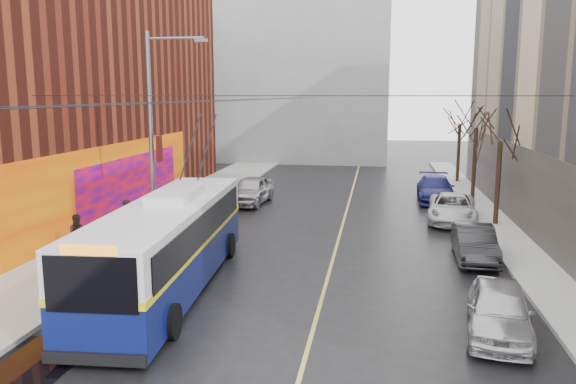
# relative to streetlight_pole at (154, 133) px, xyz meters

# --- Properties ---
(ground) EXTENTS (140.00, 140.00, 0.00)m
(ground) POSITION_rel_streetlight_pole_xyz_m (6.14, -10.00, -4.85)
(ground) COLOR black
(ground) RESTS_ON ground
(sidewalk_left) EXTENTS (4.00, 60.00, 0.15)m
(sidewalk_left) POSITION_rel_streetlight_pole_xyz_m (-1.86, 2.00, -4.77)
(sidewalk_left) COLOR gray
(sidewalk_left) RESTS_ON ground
(sidewalk_right) EXTENTS (2.00, 60.00, 0.15)m
(sidewalk_right) POSITION_rel_streetlight_pole_xyz_m (15.14, 2.00, -4.77)
(sidewalk_right) COLOR gray
(sidewalk_right) RESTS_ON ground
(lane_line) EXTENTS (0.12, 50.00, 0.01)m
(lane_line) POSITION_rel_streetlight_pole_xyz_m (7.64, 4.00, -4.84)
(lane_line) COLOR #BFB74C
(lane_line) RESTS_ON ground
(building_left) EXTENTS (12.11, 36.00, 14.00)m
(building_left) POSITION_rel_streetlight_pole_xyz_m (-9.85, 3.99, 2.14)
(building_left) COLOR #4F180F
(building_left) RESTS_ON ground
(building_far) EXTENTS (20.50, 12.10, 18.00)m
(building_far) POSITION_rel_streetlight_pole_xyz_m (0.14, 34.99, 4.17)
(building_far) COLOR gray
(building_far) RESTS_ON ground
(streetlight_pole) EXTENTS (2.65, 0.60, 9.00)m
(streetlight_pole) POSITION_rel_streetlight_pole_xyz_m (0.00, 0.00, 0.00)
(streetlight_pole) COLOR slate
(streetlight_pole) RESTS_ON ground
(catenary_wires) EXTENTS (18.00, 60.00, 0.22)m
(catenary_wires) POSITION_rel_streetlight_pole_xyz_m (3.60, 4.77, 1.40)
(catenary_wires) COLOR black
(tree_near) EXTENTS (3.20, 3.20, 6.40)m
(tree_near) POSITION_rel_streetlight_pole_xyz_m (15.14, 6.00, 0.13)
(tree_near) COLOR black
(tree_near) RESTS_ON ground
(tree_mid) EXTENTS (3.20, 3.20, 6.68)m
(tree_mid) POSITION_rel_streetlight_pole_xyz_m (15.14, 13.00, 0.41)
(tree_mid) COLOR black
(tree_mid) RESTS_ON ground
(tree_far) EXTENTS (3.20, 3.20, 6.57)m
(tree_far) POSITION_rel_streetlight_pole_xyz_m (15.14, 20.00, 0.30)
(tree_far) COLOR black
(tree_far) RESTS_ON ground
(puddle) EXTENTS (2.02, 2.62, 0.01)m
(puddle) POSITION_rel_streetlight_pole_xyz_m (1.18, -10.73, -4.84)
(puddle) COLOR black
(puddle) RESTS_ON ground
(pigeons_flying) EXTENTS (2.14, 1.25, 1.48)m
(pigeons_flying) POSITION_rel_streetlight_pole_xyz_m (3.76, 0.21, 2.50)
(pigeons_flying) COLOR slate
(trolleybus) EXTENTS (3.36, 12.05, 5.65)m
(trolleybus) POSITION_rel_streetlight_pole_xyz_m (2.49, -5.18, -3.28)
(trolleybus) COLOR #0A134E
(trolleybus) RESTS_ON ground
(parked_car_a) EXTENTS (2.28, 4.32, 1.40)m
(parked_car_a) POSITION_rel_streetlight_pole_xyz_m (12.63, -7.33, -4.15)
(parked_car_a) COLOR #B9B8BD
(parked_car_a) RESTS_ON ground
(parked_car_b) EXTENTS (1.56, 4.18, 1.37)m
(parked_car_b) POSITION_rel_streetlight_pole_xyz_m (13.14, -0.17, -4.16)
(parked_car_b) COLOR #232426
(parked_car_b) RESTS_ON ground
(parked_car_c) EXTENTS (2.90, 5.32, 1.41)m
(parked_car_c) POSITION_rel_streetlight_pole_xyz_m (13.14, 6.73, -4.14)
(parked_car_c) COLOR silver
(parked_car_c) RESTS_ON ground
(parked_car_d) EXTENTS (2.30, 5.34, 1.53)m
(parked_car_d) POSITION_rel_streetlight_pole_xyz_m (12.84, 12.42, -4.08)
(parked_car_d) COLOR navy
(parked_car_d) RESTS_ON ground
(following_car) EXTENTS (2.35, 4.94, 1.63)m
(following_car) POSITION_rel_streetlight_pole_xyz_m (1.84, 9.88, -4.03)
(following_car) COLOR #9E9DA2
(following_car) RESTS_ON ground
(pedestrian_a) EXTENTS (0.64, 0.78, 1.84)m
(pedestrian_a) POSITION_rel_streetlight_pole_xyz_m (-1.29, -0.10, -3.78)
(pedestrian_a) COLOR black
(pedestrian_a) RESTS_ON sidewalk_left
(pedestrian_b) EXTENTS (1.04, 1.00, 1.68)m
(pedestrian_b) POSITION_rel_streetlight_pole_xyz_m (-2.23, -2.60, -3.86)
(pedestrian_b) COLOR black
(pedestrian_b) RESTS_ON sidewalk_left
(pedestrian_c) EXTENTS (1.33, 1.32, 1.84)m
(pedestrian_c) POSITION_rel_streetlight_pole_xyz_m (-0.38, 0.10, -3.78)
(pedestrian_c) COLOR black
(pedestrian_c) RESTS_ON sidewalk_left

